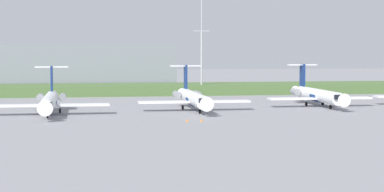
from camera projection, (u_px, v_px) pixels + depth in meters
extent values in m
plane|color=gray|center=(180.00, 104.00, 154.86)|extent=(500.00, 500.00, 0.00)
cube|color=#4C6B38|center=(163.00, 89.00, 188.48)|extent=(320.00, 20.00, 2.64)
cylinder|color=white|center=(49.00, 102.00, 129.57)|extent=(2.70, 24.00, 2.70)
cone|color=white|center=(45.00, 108.00, 116.27)|extent=(2.70, 3.00, 2.70)
cone|color=white|center=(53.00, 97.00, 143.36)|extent=(2.30, 4.00, 2.29)
cube|color=black|center=(46.00, 104.00, 118.11)|extent=(2.02, 1.80, 0.90)
cylinder|color=navy|center=(49.00, 102.00, 129.58)|extent=(2.76, 3.60, 2.76)
cube|color=white|center=(17.00, 106.00, 127.69)|extent=(11.00, 3.20, 0.36)
cube|color=white|center=(81.00, 105.00, 129.55)|extent=(11.00, 3.20, 0.36)
cube|color=navy|center=(52.00, 79.00, 140.12)|extent=(0.36, 3.20, 5.20)
cube|color=white|center=(52.00, 67.00, 140.25)|extent=(6.80, 1.80, 0.24)
cylinder|color=gray|center=(40.00, 97.00, 138.26)|extent=(1.50, 3.40, 1.50)
cylinder|color=gray|center=(63.00, 97.00, 138.97)|extent=(1.50, 3.40, 1.50)
cylinder|color=gray|center=(47.00, 113.00, 122.34)|extent=(0.20, 0.20, 0.65)
cylinder|color=black|center=(47.00, 116.00, 122.38)|extent=(0.30, 0.90, 0.90)
cylinder|color=black|center=(40.00, 111.00, 131.77)|extent=(0.35, 0.90, 0.90)
cylinder|color=black|center=(60.00, 111.00, 132.37)|extent=(0.35, 0.90, 0.90)
cylinder|color=white|center=(194.00, 98.00, 138.12)|extent=(2.70, 24.00, 2.70)
cone|color=white|center=(205.00, 104.00, 124.83)|extent=(2.70, 3.00, 2.70)
cone|color=white|center=(184.00, 94.00, 151.91)|extent=(2.29, 4.00, 2.29)
cube|color=black|center=(204.00, 100.00, 126.67)|extent=(2.03, 1.80, 0.90)
cylinder|color=navy|center=(194.00, 99.00, 138.13)|extent=(2.76, 3.60, 2.76)
cube|color=white|center=(165.00, 102.00, 136.25)|extent=(11.00, 3.20, 0.36)
cube|color=white|center=(223.00, 101.00, 138.11)|extent=(11.00, 3.20, 0.36)
cube|color=navy|center=(186.00, 77.00, 148.68)|extent=(0.36, 3.20, 5.20)
cube|color=white|center=(185.00, 66.00, 148.81)|extent=(6.80, 1.80, 0.24)
cylinder|color=gray|center=(177.00, 94.00, 146.82)|extent=(1.50, 3.40, 1.50)
cylinder|color=gray|center=(197.00, 94.00, 147.53)|extent=(1.50, 3.40, 1.50)
cylinder|color=gray|center=(200.00, 109.00, 130.90)|extent=(0.20, 0.20, 0.65)
cylinder|color=black|center=(200.00, 111.00, 130.94)|extent=(0.30, 0.90, 0.90)
cylinder|color=black|center=(183.00, 107.00, 140.33)|extent=(0.35, 0.90, 0.90)
cylinder|color=black|center=(201.00, 107.00, 140.93)|extent=(0.35, 0.90, 0.90)
cylinder|color=white|center=(318.00, 95.00, 147.54)|extent=(2.70, 24.00, 2.70)
cone|color=white|center=(342.00, 100.00, 134.25)|extent=(2.70, 3.00, 2.70)
cone|color=white|center=(298.00, 91.00, 161.33)|extent=(2.30, 4.00, 2.29)
cube|color=black|center=(338.00, 97.00, 136.08)|extent=(2.02, 1.80, 0.90)
cylinder|color=navy|center=(318.00, 96.00, 147.55)|extent=(2.76, 3.60, 2.76)
cube|color=white|center=(294.00, 99.00, 145.67)|extent=(11.00, 3.20, 0.36)
cube|color=white|center=(346.00, 98.00, 147.53)|extent=(11.00, 3.20, 0.36)
cube|color=navy|center=(302.00, 75.00, 158.10)|extent=(0.36, 3.20, 5.20)
cube|color=white|center=(302.00, 65.00, 158.23)|extent=(6.80, 1.80, 0.24)
cylinder|color=gray|center=(295.00, 92.00, 156.24)|extent=(1.50, 3.40, 1.50)
cylinder|color=gray|center=(314.00, 92.00, 156.95)|extent=(1.50, 3.40, 1.50)
cylinder|color=gray|center=(330.00, 105.00, 140.32)|extent=(0.20, 0.20, 0.65)
cylinder|color=black|center=(330.00, 107.00, 140.36)|extent=(0.30, 0.90, 0.90)
cylinder|color=black|center=(306.00, 104.00, 149.75)|extent=(0.35, 0.90, 0.90)
cylinder|color=black|center=(323.00, 103.00, 150.35)|extent=(0.35, 0.90, 0.90)
cylinder|color=#B2B2B7|center=(202.00, 63.00, 185.49)|extent=(0.50, 0.50, 17.01)
cylinder|color=#B2B2B7|center=(202.00, 16.00, 184.57)|extent=(0.28, 0.28, 9.16)
cube|color=#B2B2B7|center=(202.00, 31.00, 184.87)|extent=(4.40, 0.20, 0.20)
cube|color=gray|center=(65.00, 67.00, 207.66)|extent=(65.57, 27.59, 13.78)
cone|color=orange|center=(187.00, 120.00, 116.46)|extent=(0.44, 0.44, 0.55)
cone|color=orange|center=(202.00, 120.00, 116.77)|extent=(0.44, 0.44, 0.55)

